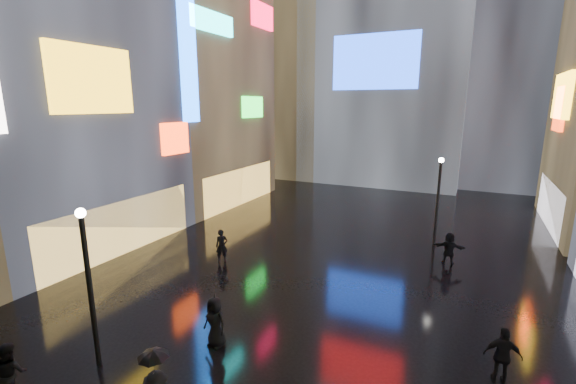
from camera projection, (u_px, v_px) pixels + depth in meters
The scene contains 14 objects.
ground at pixel (348, 249), 22.20m from camera, with size 140.00×140.00×0.00m, color black.
building_left_mid at pixel (41, 32), 21.00m from camera, with size 10.28×12.70×24.00m.
building_left_far at pixel (187, 69), 31.77m from camera, with size 10.28×12.00×22.00m.
tower_flank_right at pixel (522, 11), 37.49m from camera, with size 12.00×12.00×34.00m, color black.
tower_flank_left at pixel (291, 61), 44.56m from camera, with size 10.00×10.00×26.00m, color black.
lamp_near at pixel (89, 280), 11.62m from camera, with size 0.30×0.30×5.20m.
lamp_far at pixel (438, 196), 22.20m from camera, with size 0.30×0.30×5.20m.
pedestrian_1 at pixel (10, 373), 10.58m from camera, with size 0.89×0.69×1.83m, color black.
pedestrian_3 at pixel (503, 356), 11.35m from camera, with size 1.04×0.43×1.78m, color black.
pedestrian_4 at pixel (215, 322), 13.11m from camera, with size 0.87×0.57×1.79m, color black.
pedestrian_5 at pixel (449, 249), 19.89m from camera, with size 1.57×0.50×1.70m, color black.
pedestrian_6 at pixel (222, 246), 20.20m from camera, with size 0.64×0.42×1.74m, color black.
umbrella_1 at pixel (154, 361), 9.44m from camera, with size 0.73×0.73×0.65m, color black.
umbrella_2 at pixel (213, 286), 12.82m from camera, with size 0.90×0.92×0.82m, color black.
Camera 1 is at (5.93, -0.36, 8.12)m, focal length 24.00 mm.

